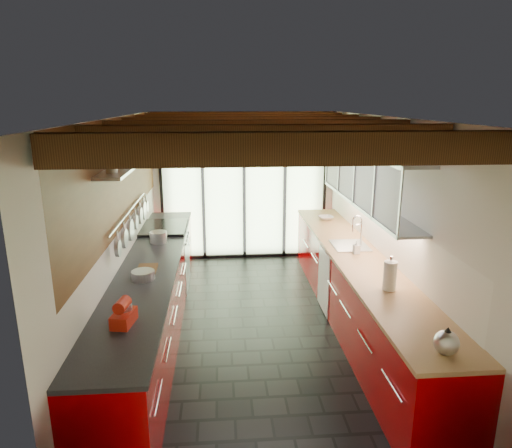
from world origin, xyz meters
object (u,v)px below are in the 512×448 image
Objects in this scene: bowl at (326,218)px; kettle at (447,341)px; soap_bottle at (357,247)px; paper_towel at (390,276)px; stand_mixer at (124,314)px.

kettle is at bearing -90.00° from bowl.
kettle is 2.34m from soap_bottle.
paper_towel is 2.12× the size of soap_bottle.
kettle is 0.74× the size of paper_towel.
paper_towel is at bearing -90.00° from bowl.
paper_towel reaches higher than stand_mixer.
stand_mixer is 1.72× the size of soap_bottle.
kettle reaches higher than soap_bottle.
stand_mixer reaches higher than kettle.
stand_mixer is at bearing -127.01° from bowl.
stand_mixer is 3.04m from soap_bottle.
kettle is (2.54, -0.67, 0.00)m from stand_mixer.
paper_towel is at bearing 90.00° from kettle.
soap_bottle is at bearing 33.36° from stand_mixer.
kettle is at bearing -14.79° from stand_mixer.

